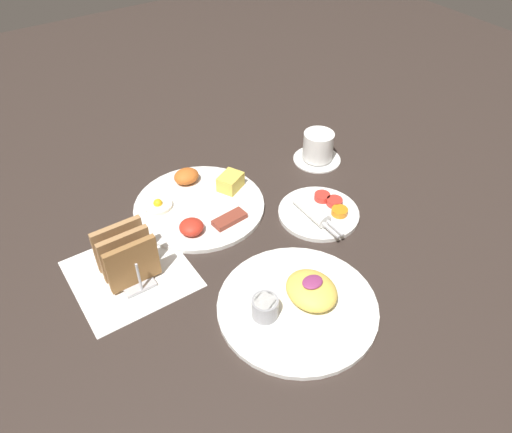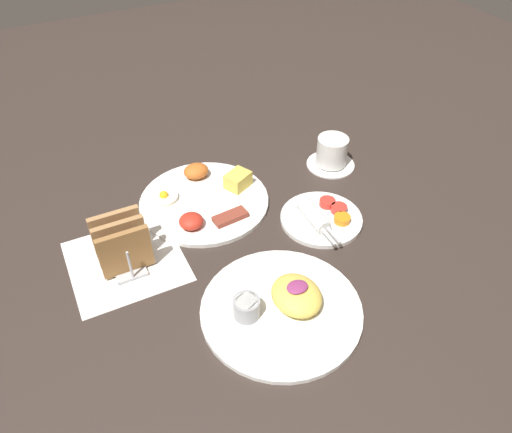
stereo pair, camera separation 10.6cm
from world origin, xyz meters
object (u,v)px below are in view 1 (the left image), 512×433
plate_foreground (300,301)px  toast_rack (127,256)px  coffee_cup (318,148)px  plate_condiments (319,211)px  plate_breakfast (199,203)px

plate_foreground → toast_rack: toast_rack is taller
coffee_cup → plate_condiments: bearing=-128.2°
plate_condiments → plate_foreground: bearing=-136.9°
plate_foreground → toast_rack: 0.34m
plate_breakfast → coffee_cup: bearing=-0.8°
plate_condiments → coffee_cup: coffee_cup is taller
plate_breakfast → toast_rack: (-0.21, -0.11, 0.04)m
plate_breakfast → plate_foreground: size_ratio=1.00×
plate_breakfast → plate_foreground: plate_foreground is taller
plate_breakfast → plate_condiments: bearing=-40.3°
plate_condiments → plate_foreground: (-0.19, -0.18, 0.00)m
plate_breakfast → coffee_cup: 0.34m
toast_rack → coffee_cup: (0.55, 0.10, -0.02)m
plate_condiments → coffee_cup: bearing=51.8°
plate_condiments → coffee_cup: (0.13, 0.17, 0.03)m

